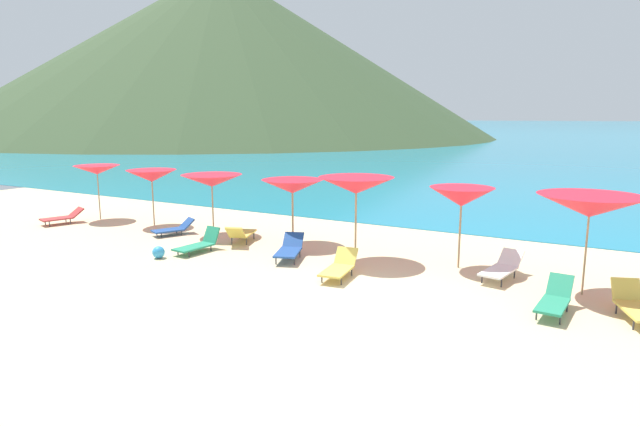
% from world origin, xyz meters
% --- Properties ---
extents(ground_plane, '(50.00, 100.00, 0.30)m').
position_xyz_m(ground_plane, '(0.00, 10.00, -0.15)').
color(ground_plane, beige).
extents(ocean_water, '(650.00, 440.00, 0.02)m').
position_xyz_m(ocean_water, '(0.00, 228.09, 0.01)').
color(ocean_water, teal).
rests_on(ocean_water, ground_plane).
extents(headland_hill, '(103.77, 103.77, 31.86)m').
position_xyz_m(headland_hill, '(-64.85, 74.81, 15.93)').
color(headland_hill, '#384C2D').
rests_on(headland_hill, ground_plane).
extents(umbrella_0, '(1.91, 1.91, 2.16)m').
position_xyz_m(umbrella_0, '(-13.09, 3.76, 1.98)').
color(umbrella_0, '#9E7F59').
rests_on(umbrella_0, ground_plane).
extents(umbrella_1, '(1.96, 1.96, 2.10)m').
position_xyz_m(umbrella_1, '(-10.33, 3.95, 1.87)').
color(umbrella_1, '#9E7F59').
rests_on(umbrella_1, ground_plane).
extents(umbrella_2, '(2.08, 2.08, 2.09)m').
position_xyz_m(umbrella_2, '(-7.35, 3.84, 1.88)').
color(umbrella_2, '#9E7F59').
rests_on(umbrella_2, ground_plane).
extents(umbrella_3, '(2.12, 2.12, 2.08)m').
position_xyz_m(umbrella_3, '(-4.22, 4.05, 1.86)').
color(umbrella_3, '#9E7F59').
rests_on(umbrella_3, ground_plane).
extents(umbrella_4, '(2.24, 2.24, 2.39)m').
position_xyz_m(umbrella_4, '(-1.58, 3.21, 2.15)').
color(umbrella_4, '#9E7F59').
rests_on(umbrella_4, ground_plane).
extents(umbrella_5, '(1.78, 1.78, 2.21)m').
position_xyz_m(umbrella_5, '(1.21, 3.87, 1.94)').
color(umbrella_5, '#9E7F59').
rests_on(umbrella_5, ground_plane).
extents(umbrella_6, '(2.46, 2.46, 2.33)m').
position_xyz_m(umbrella_6, '(4.31, 3.05, 2.07)').
color(umbrella_6, '#9E7F59').
rests_on(umbrella_6, ground_plane).
extents(lounge_chair_0, '(1.05, 1.62, 0.56)m').
position_xyz_m(lounge_chair_0, '(-13.60, 2.46, 0.27)').
color(lounge_chair_0, '#A53333').
rests_on(lounge_chair_0, ground_plane).
extents(lounge_chair_1, '(1.08, 1.71, 0.68)m').
position_xyz_m(lounge_chair_1, '(-5.71, 3.27, 0.32)').
color(lounge_chair_1, '#D8BF4C').
rests_on(lounge_chair_1, ground_plane).
extents(lounge_chair_2, '(1.06, 1.61, 0.69)m').
position_xyz_m(lounge_chair_2, '(5.35, 1.87, 0.30)').
color(lounge_chair_2, '#D8BF4C').
rests_on(lounge_chair_2, ground_plane).
extents(lounge_chair_4, '(0.84, 1.79, 0.62)m').
position_xyz_m(lounge_chair_4, '(2.44, 3.39, 0.30)').
color(lounge_chair_4, white).
rests_on(lounge_chair_4, ground_plane).
extents(lounge_chair_5, '(1.14, 1.73, 0.64)m').
position_xyz_m(lounge_chair_5, '(-3.27, 2.37, 0.31)').
color(lounge_chair_5, '#1E478C').
rests_on(lounge_chair_5, ground_plane).
extents(lounge_chair_6, '(0.70, 1.55, 0.68)m').
position_xyz_m(lounge_chair_6, '(-6.13, 1.74, 0.25)').
color(lounge_chair_6, '#268C66').
rests_on(lounge_chair_6, ground_plane).
extents(lounge_chair_7, '(0.62, 1.62, 0.67)m').
position_xyz_m(lounge_chair_7, '(3.88, 1.46, 0.30)').
color(lounge_chair_7, '#268C66').
rests_on(lounge_chair_7, ground_plane).
extents(lounge_chair_8, '(1.10, 1.51, 0.53)m').
position_xyz_m(lounge_chair_8, '(-8.49, 3.11, 0.23)').
color(lounge_chair_8, '#1E478C').
rests_on(lounge_chair_8, ground_plane).
extents(lounge_chair_9, '(0.78, 1.56, 0.65)m').
position_xyz_m(lounge_chair_9, '(-1.20, 1.49, 0.29)').
color(lounge_chair_9, '#D8BF4C').
rests_on(lounge_chair_9, ground_plane).
extents(beach_ball, '(0.36, 0.36, 0.36)m').
position_xyz_m(beach_ball, '(-6.63, 0.58, 0.18)').
color(beach_ball, '#3399D8').
rests_on(beach_ball, ground_plane).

